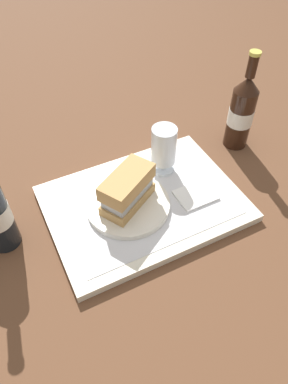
{
  "coord_description": "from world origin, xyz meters",
  "views": [
    {
      "loc": [
        -0.25,
        -0.49,
        0.64
      ],
      "look_at": [
        0.0,
        0.0,
        0.05
      ],
      "focal_mm": 33.65,
      "sensor_mm": 36.0,
      "label": 1
    }
  ],
  "objects_px": {
    "beer_bottle": "(242,112)",
    "plate": "(128,204)",
    "sandwich": "(128,188)",
    "beer_glass": "(164,148)"
  },
  "relations": [
    {
      "from": "beer_bottle",
      "to": "plate",
      "type": "bearing_deg",
      "value": -165.69
    },
    {
      "from": "sandwich",
      "to": "beer_glass",
      "type": "distance_m",
      "value": 0.14
    },
    {
      "from": "plate",
      "to": "sandwich",
      "type": "distance_m",
      "value": 0.05
    },
    {
      "from": "plate",
      "to": "beer_bottle",
      "type": "relative_size",
      "value": 0.71
    },
    {
      "from": "plate",
      "to": "beer_glass",
      "type": "height_order",
      "value": "beer_glass"
    },
    {
      "from": "plate",
      "to": "sandwich",
      "type": "xyz_separation_m",
      "value": [
        0.0,
        0.0,
        0.05
      ]
    },
    {
      "from": "plate",
      "to": "sandwich",
      "type": "height_order",
      "value": "sandwich"
    },
    {
      "from": "sandwich",
      "to": "plate",
      "type": "bearing_deg",
      "value": 180.0
    },
    {
      "from": "sandwich",
      "to": "beer_bottle",
      "type": "bearing_deg",
      "value": -16.45
    },
    {
      "from": "beer_glass",
      "to": "beer_bottle",
      "type": "relative_size",
      "value": 0.47
    }
  ]
}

